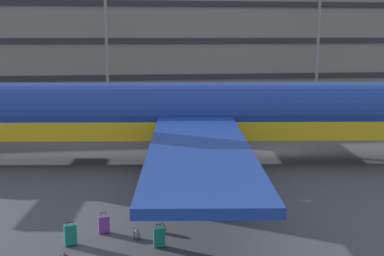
{
  "coord_description": "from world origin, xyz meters",
  "views": [
    {
      "loc": [
        -10.18,
        -32.19,
        7.99
      ],
      "look_at": [
        -6.82,
        -5.86,
        3.0
      ],
      "focal_mm": 46.87,
      "sensor_mm": 36.0,
      "label": 1
    }
  ],
  "objects_px": {
    "suitcase_black": "(104,224)",
    "backpack_silver": "(137,234)",
    "airliner": "(204,114)",
    "suitcase_purple": "(70,235)",
    "suitcase_small": "(159,237)",
    "backpack_navy": "(163,229)"
  },
  "relations": [
    {
      "from": "airliner",
      "to": "backpack_navy",
      "type": "height_order",
      "value": "airliner"
    },
    {
      "from": "airliner",
      "to": "backpack_silver",
      "type": "distance_m",
      "value": 12.89
    },
    {
      "from": "airliner",
      "to": "suitcase_black",
      "type": "relative_size",
      "value": 50.52
    },
    {
      "from": "suitcase_small",
      "to": "suitcase_black",
      "type": "bearing_deg",
      "value": 142.73
    },
    {
      "from": "suitcase_purple",
      "to": "suitcase_black",
      "type": "bearing_deg",
      "value": 41.0
    },
    {
      "from": "suitcase_small",
      "to": "backpack_silver",
      "type": "distance_m",
      "value": 1.23
    },
    {
      "from": "airliner",
      "to": "suitcase_small",
      "type": "distance_m",
      "value": 13.41
    },
    {
      "from": "suitcase_purple",
      "to": "suitcase_black",
      "type": "distance_m",
      "value": 1.61
    },
    {
      "from": "airliner",
      "to": "suitcase_purple",
      "type": "bearing_deg",
      "value": -120.13
    },
    {
      "from": "airliner",
      "to": "suitcase_small",
      "type": "height_order",
      "value": "airliner"
    },
    {
      "from": "suitcase_purple",
      "to": "suitcase_small",
      "type": "height_order",
      "value": "suitcase_purple"
    },
    {
      "from": "suitcase_purple",
      "to": "backpack_navy",
      "type": "bearing_deg",
      "value": 11.82
    },
    {
      "from": "suitcase_small",
      "to": "backpack_silver",
      "type": "bearing_deg",
      "value": 133.17
    },
    {
      "from": "backpack_silver",
      "to": "airliner",
      "type": "bearing_deg",
      "value": 69.22
    },
    {
      "from": "suitcase_small",
      "to": "backpack_navy",
      "type": "bearing_deg",
      "value": 79.43
    },
    {
      "from": "airliner",
      "to": "backpack_silver",
      "type": "xyz_separation_m",
      "value": [
        -4.46,
        -11.74,
        -2.88
      ]
    },
    {
      "from": "suitcase_purple",
      "to": "suitcase_small",
      "type": "xyz_separation_m",
      "value": [
        3.36,
        -0.58,
        -0.03
      ]
    },
    {
      "from": "suitcase_black",
      "to": "backpack_silver",
      "type": "distance_m",
      "value": 1.53
    },
    {
      "from": "suitcase_black",
      "to": "backpack_silver",
      "type": "bearing_deg",
      "value": -29.66
    },
    {
      "from": "suitcase_black",
      "to": "suitcase_small",
      "type": "relative_size",
      "value": 0.89
    },
    {
      "from": "airliner",
      "to": "backpack_navy",
      "type": "xyz_separation_m",
      "value": [
        -3.38,
        -11.29,
        -2.89
      ]
    },
    {
      "from": "suitcase_black",
      "to": "backpack_navy",
      "type": "xyz_separation_m",
      "value": [
        2.4,
        -0.3,
        -0.19
      ]
    }
  ]
}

